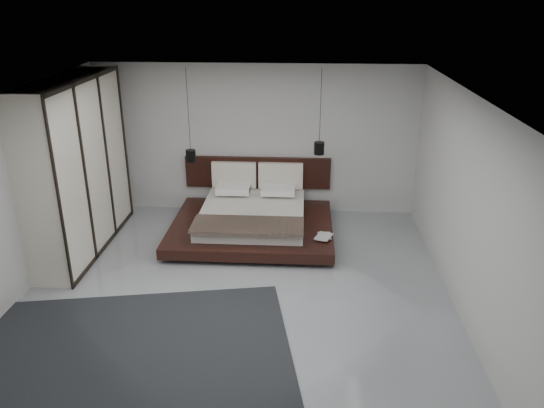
# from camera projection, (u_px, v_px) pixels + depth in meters

# --- Properties ---
(floor) EXTENTS (6.00, 6.00, 0.00)m
(floor) POSITION_uv_depth(u_px,v_px,m) (238.00, 288.00, 7.64)
(floor) COLOR #94989D
(floor) RESTS_ON ground
(ceiling) EXTENTS (6.00, 6.00, 0.00)m
(ceiling) POSITION_uv_depth(u_px,v_px,m) (233.00, 93.00, 6.60)
(ceiling) COLOR white
(ceiling) RESTS_ON wall_back
(wall_back) EXTENTS (6.00, 0.00, 6.00)m
(wall_back) POSITION_uv_depth(u_px,v_px,m) (256.00, 140.00, 9.90)
(wall_back) COLOR #B5B5B3
(wall_back) RESTS_ON floor
(wall_front) EXTENTS (6.00, 0.00, 6.00)m
(wall_front) POSITION_uv_depth(u_px,v_px,m) (190.00, 329.00, 4.34)
(wall_front) COLOR #B5B5B3
(wall_front) RESTS_ON floor
(wall_left) EXTENTS (0.00, 6.00, 6.00)m
(wall_left) POSITION_uv_depth(u_px,v_px,m) (19.00, 193.00, 7.29)
(wall_left) COLOR #B5B5B3
(wall_left) RESTS_ON floor
(wall_right) EXTENTS (0.00, 6.00, 6.00)m
(wall_right) POSITION_uv_depth(u_px,v_px,m) (463.00, 203.00, 6.94)
(wall_right) COLOR #B5B5B3
(wall_right) RESTS_ON floor
(lattice_screen) EXTENTS (0.05, 0.90, 2.60)m
(lattice_screen) POSITION_uv_depth(u_px,v_px,m) (91.00, 150.00, 9.59)
(lattice_screen) COLOR black
(lattice_screen) RESTS_ON floor
(bed) EXTENTS (2.76, 2.38, 1.07)m
(bed) POSITION_uv_depth(u_px,v_px,m) (253.00, 218.00, 9.30)
(bed) COLOR black
(bed) RESTS_ON floor
(book_lower) EXTENTS (0.22, 0.29, 0.03)m
(book_lower) POSITION_uv_depth(u_px,v_px,m) (318.00, 236.00, 8.64)
(book_lower) COLOR #99724C
(book_lower) RESTS_ON bed
(book_upper) EXTENTS (0.33, 0.38, 0.02)m
(book_upper) POSITION_uv_depth(u_px,v_px,m) (317.00, 235.00, 8.60)
(book_upper) COLOR #99724C
(book_upper) RESTS_ON book_lower
(pendant_left) EXTENTS (0.17, 0.17, 1.64)m
(pendant_left) POSITION_uv_depth(u_px,v_px,m) (191.00, 155.00, 9.40)
(pendant_left) COLOR black
(pendant_left) RESTS_ON ceiling
(pendant_right) EXTENTS (0.18, 0.18, 1.46)m
(pendant_right) POSITION_uv_depth(u_px,v_px,m) (319.00, 148.00, 9.20)
(pendant_right) COLOR black
(pendant_right) RESTS_ON ceiling
(wardrobe) EXTENTS (0.67, 2.83, 2.78)m
(wardrobe) POSITION_uv_depth(u_px,v_px,m) (77.00, 167.00, 8.41)
(wardrobe) COLOR beige
(wardrobe) RESTS_ON floor
(rug) EXTENTS (4.42, 3.51, 0.02)m
(rug) POSITION_uv_depth(u_px,v_px,m) (120.00, 360.00, 6.13)
(rug) COLOR black
(rug) RESTS_ON floor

